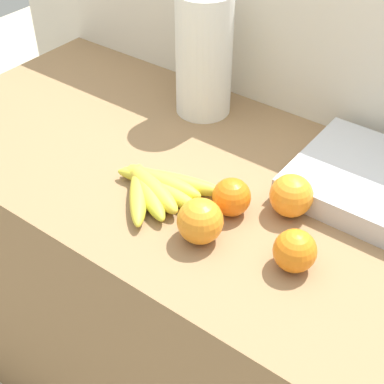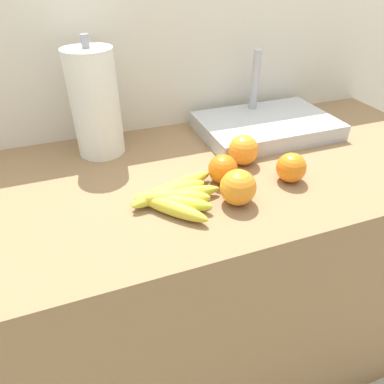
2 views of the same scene
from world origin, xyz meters
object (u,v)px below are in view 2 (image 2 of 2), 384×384
Objects in this scene: orange_front at (223,169)px; paper_towel_roll at (95,104)px; banana_bunch at (173,197)px; orange_right at (238,187)px; orange_far_right at (243,150)px; sink_basin at (266,125)px; orange_back_left at (291,168)px.

orange_front is 0.37m from paper_towel_roll.
banana_bunch is 0.14m from orange_right.
orange_right is 1.02× the size of orange_far_right.
sink_basin is (0.24, 0.30, -0.01)m from orange_right.
orange_right is 0.39m from sink_basin.
paper_towel_roll is at bearing 142.56° from orange_back_left.
orange_far_right is at bearing 59.07° from orange_right.
orange_back_left is 0.18× the size of sink_basin.
banana_bunch is at bearing -70.14° from paper_towel_roll.
orange_front reaches higher than banana_bunch.
orange_back_left is at bearing -37.44° from paper_towel_roll.
orange_front is at bearing -138.90° from sink_basin.
orange_far_right is 1.12× the size of orange_front.
sink_basin is at bearing -5.83° from paper_towel_roll.
orange_right is at bearing -54.88° from paper_towel_roll.
banana_bunch is 3.02× the size of orange_back_left.
orange_front is at bearing -46.06° from paper_towel_roll.
orange_far_right is 0.40m from paper_towel_roll.
orange_right is 0.44m from paper_towel_roll.
banana_bunch is 0.46m from sink_basin.
paper_towel_roll is (-0.25, 0.35, 0.10)m from orange_right.
banana_bunch is at bearing -154.83° from orange_far_right.
sink_basin is at bearing 41.10° from orange_front.
orange_right reaches higher than orange_far_right.
orange_right is at bearing -92.97° from orange_front.
orange_far_right is at bearing 25.17° from banana_bunch.
banana_bunch is 0.34m from paper_towel_roll.
orange_right is 0.26× the size of paper_towel_roll.
paper_towel_roll reaches higher than sink_basin.
orange_right is 1.14× the size of orange_front.
paper_towel_roll is 0.76× the size of sink_basin.
orange_right reaches higher than orange_front.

